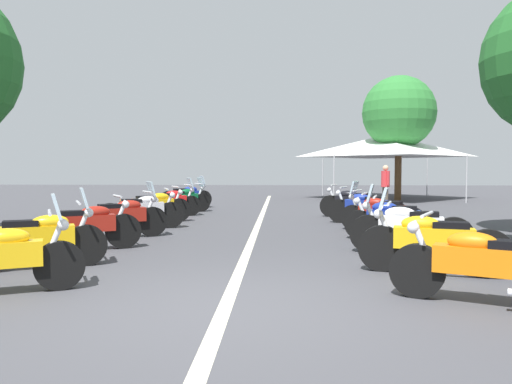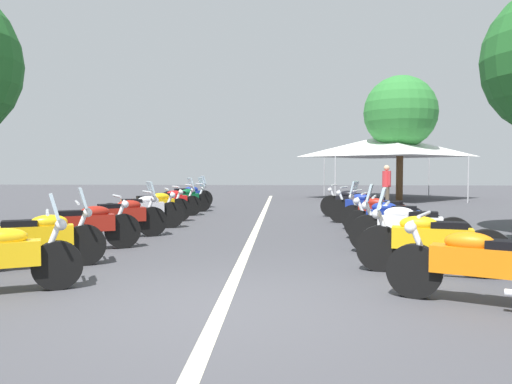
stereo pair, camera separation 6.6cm
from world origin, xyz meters
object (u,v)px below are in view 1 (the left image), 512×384
at_px(motorcycle_left_row_4, 142,210).
at_px(motorcycle_right_row_6, 352,202).
at_px(motorcycle_left_row_3, 122,216).
at_px(motorcycle_right_row_5, 366,207).
at_px(motorcycle_right_row_1, 431,241).
at_px(motorcycle_right_row_4, 380,212).
at_px(motorcycle_left_row_2, 86,226).
at_px(traffic_cone_1, 120,209).
at_px(event_tent, 386,146).
at_px(roadside_tree_2, 399,113).
at_px(motorcycle_left_row_5, 154,206).
at_px(motorcycle_right_row_2, 409,227).
at_px(traffic_cone_0, 132,209).
at_px(motorcycle_left_row_8, 187,196).
at_px(motorcycle_left_row_7, 183,199).
at_px(bystander_0, 385,183).
at_px(motorcycle_left_row_6, 169,202).
at_px(motorcycle_left_row_1, 40,238).
at_px(motorcycle_right_row_0, 488,265).
at_px(motorcycle_right_row_3, 392,219).

distance_m(motorcycle_left_row_4, motorcycle_right_row_6, 6.44).
xyz_separation_m(motorcycle_left_row_3, motorcycle_right_row_5, (3.03, -5.70, -0.01)).
height_order(motorcycle_right_row_1, motorcycle_right_row_4, motorcycle_right_row_1).
relative_size(motorcycle_left_row_2, traffic_cone_1, 2.92).
bearing_deg(motorcycle_left_row_4, event_tent, 35.47).
bearing_deg(traffic_cone_1, motorcycle_right_row_5, -98.06).
bearing_deg(motorcycle_right_row_4, roadside_tree_2, -77.86).
relative_size(motorcycle_left_row_5, motorcycle_right_row_6, 0.97).
relative_size(motorcycle_right_row_2, traffic_cone_0, 3.36).
relative_size(motorcycle_left_row_8, motorcycle_right_row_4, 0.99).
xyz_separation_m(motorcycle_left_row_4, traffic_cone_0, (2.57, 1.02, -0.17)).
bearing_deg(motorcycle_left_row_2, motorcycle_left_row_5, 58.78).
relative_size(motorcycle_left_row_7, motorcycle_right_row_4, 0.95).
bearing_deg(bystander_0, motorcycle_left_row_2, -141.19).
bearing_deg(motorcycle_left_row_6, event_tent, 19.16).
height_order(motorcycle_left_row_6, traffic_cone_0, motorcycle_left_row_6).
distance_m(motorcycle_left_row_1, motorcycle_right_row_5, 8.60).
relative_size(motorcycle_right_row_5, event_tent, 0.31).
height_order(motorcycle_left_row_8, motorcycle_right_row_6, motorcycle_left_row_8).
relative_size(motorcycle_left_row_6, motorcycle_right_row_0, 0.97).
distance_m(motorcycle_left_row_8, motorcycle_right_row_5, 7.71).
distance_m(traffic_cone_1, event_tent, 14.68).
height_order(motorcycle_left_row_3, roadside_tree_2, roadside_tree_2).
distance_m(motorcycle_right_row_4, traffic_cone_0, 7.38).
relative_size(motorcycle_left_row_5, motorcycle_right_row_5, 0.95).
bearing_deg(motorcycle_right_row_2, roadside_tree_2, -88.47).
bearing_deg(motorcycle_left_row_7, roadside_tree_2, 6.67).
distance_m(motorcycle_right_row_6, roadside_tree_2, 9.90).
bearing_deg(motorcycle_left_row_1, motorcycle_right_row_3, 2.02).
distance_m(motorcycle_left_row_5, motorcycle_right_row_5, 5.81).
bearing_deg(motorcycle_left_row_6, traffic_cone_1, -177.58).
height_order(motorcycle_left_row_7, bystander_0, bystander_0).
xyz_separation_m(motorcycle_right_row_1, motorcycle_right_row_2, (1.64, -0.11, 0.00)).
xyz_separation_m(motorcycle_right_row_3, motorcycle_right_row_5, (3.05, 0.02, 0.01)).
xyz_separation_m(motorcycle_left_row_8, motorcycle_right_row_0, (-12.98, -5.79, -0.02)).
bearing_deg(motorcycle_left_row_8, traffic_cone_1, -136.10).
relative_size(motorcycle_right_row_1, motorcycle_right_row_3, 1.04).
height_order(motorcycle_left_row_2, bystander_0, bystander_0).
xyz_separation_m(motorcycle_left_row_1, motorcycle_left_row_7, (9.53, -0.26, -0.00)).
distance_m(motorcycle_left_row_5, motorcycle_right_row_3, 6.61).
bearing_deg(motorcycle_right_row_6, motorcycle_right_row_4, 114.28).
bearing_deg(motorcycle_right_row_5, motorcycle_left_row_1, 70.17).
bearing_deg(motorcycle_left_row_7, traffic_cone_1, -153.99).
distance_m(motorcycle_left_row_1, motorcycle_right_row_2, 6.03).
bearing_deg(motorcycle_right_row_5, motorcycle_right_row_2, 112.59).
relative_size(motorcycle_left_row_6, motorcycle_right_row_5, 0.95).
height_order(motorcycle_left_row_3, motorcycle_right_row_1, motorcycle_right_row_1).
height_order(motorcycle_right_row_3, motorcycle_right_row_5, motorcycle_right_row_5).
xyz_separation_m(motorcycle_left_row_3, motorcycle_right_row_4, (1.46, -5.78, -0.01)).
height_order(motorcycle_right_row_2, motorcycle_right_row_3, motorcycle_right_row_2).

